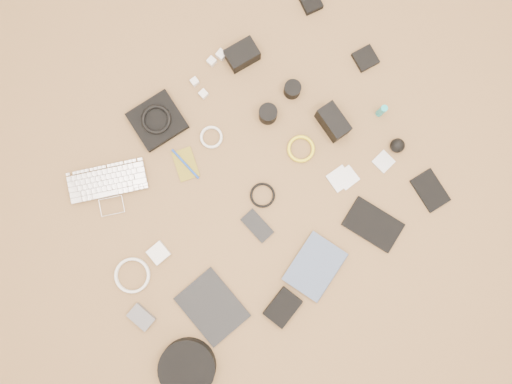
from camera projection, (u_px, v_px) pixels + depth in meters
room_shell at (243, 132)px, 0.72m from camera, size 4.04×4.04×2.58m
laptop at (110, 192)px, 1.96m from camera, size 0.37×0.32×0.02m
headphone_pouch at (157, 121)px, 1.97m from camera, size 0.19×0.18×0.03m
headphones at (156, 119)px, 1.95m from camera, size 0.12×0.12×0.01m
charger_a at (195, 82)px, 1.99m from camera, size 0.03×0.03×0.03m
charger_b at (212, 61)px, 1.99m from camera, size 0.04×0.04×0.03m
charger_c at (221, 55)px, 1.99m from camera, size 0.04×0.04×0.03m
charger_d at (204, 94)px, 1.99m from camera, size 0.03×0.03×0.03m
dslr_camera at (242, 55)px, 1.97m from camera, size 0.13×0.09×0.07m
lens_pouch at (311, 2)px, 2.01m from camera, size 0.09×0.09×0.03m
notebook_olive at (186, 164)px, 1.97m from camera, size 0.11×0.14×0.01m
pen_blue at (185, 164)px, 1.97m from camera, size 0.03×0.16×0.01m
cable_white_a at (212, 137)px, 1.98m from camera, size 0.09×0.09×0.01m
lens_a at (268, 114)px, 1.95m from camera, size 0.09×0.09×0.08m
lens_b at (292, 89)px, 1.97m from camera, size 0.08×0.08×0.06m
card_reader at (365, 58)px, 2.00m from camera, size 0.09×0.09×0.02m
power_brick at (159, 253)px, 1.94m from camera, size 0.08×0.08×0.03m
cable_white_b at (133, 275)px, 1.94m from camera, size 0.17×0.17×0.01m
cable_black at (263, 195)px, 1.97m from camera, size 0.11×0.11×0.01m
cable_yellow at (301, 149)px, 1.98m from camera, size 0.12×0.12×0.01m
flash at (333, 122)px, 1.94m from camera, size 0.07×0.13×0.10m
lens_cleaner at (382, 111)px, 1.95m from camera, size 0.03×0.03×0.09m
battery_charger at (141, 317)px, 1.92m from camera, size 0.09×0.11×0.03m
tablet at (212, 307)px, 1.93m from camera, size 0.21×0.26×0.01m
phone at (257, 226)px, 1.96m from camera, size 0.08×0.14×0.01m
filter_case_left at (340, 179)px, 1.97m from camera, size 0.08×0.08×0.01m
filter_case_mid at (347, 178)px, 1.97m from camera, size 0.08×0.08×0.01m
filter_case_right at (383, 162)px, 1.97m from camera, size 0.08×0.08×0.01m
air_blower at (397, 146)px, 1.95m from camera, size 0.06×0.06×0.06m
headphone_case at (187, 368)px, 1.89m from camera, size 0.22×0.22×0.06m
drive_case at (283, 307)px, 1.92m from camera, size 0.15×0.13×0.03m
paperback at (333, 279)px, 1.93m from camera, size 0.27×0.24×0.02m
notebook_black_a at (373, 224)px, 1.95m from camera, size 0.21×0.25×0.02m
notebook_black_b at (430, 190)px, 1.96m from camera, size 0.10×0.15×0.01m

